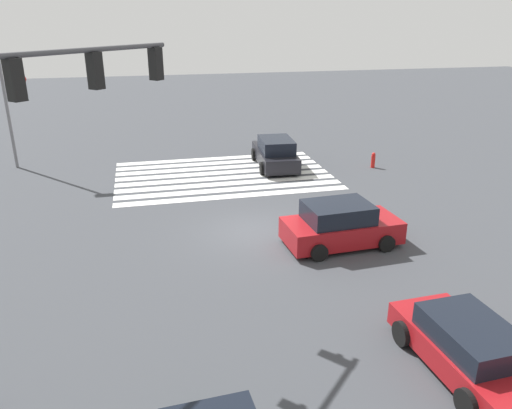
# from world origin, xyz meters

# --- Properties ---
(ground_plane) EXTENTS (110.94, 110.94, 0.00)m
(ground_plane) POSITION_xyz_m (0.00, 0.00, 0.00)
(ground_plane) COLOR #3D3F44
(crosswalk_markings) EXTENTS (11.20, 7.25, 0.01)m
(crosswalk_markings) POSITION_xyz_m (0.00, -7.57, 0.00)
(crosswalk_markings) COLOR silver
(crosswalk_markings) RESTS_ON ground_plane
(traffic_signal_mast) EXTENTS (4.58, 4.58, 7.49)m
(traffic_signal_mast) POSITION_xyz_m (6.34, 6.34, 5.50)
(traffic_signal_mast) COLOR #47474C
(traffic_signal_mast) RESTS_ON ground_plane
(car_0) EXTENTS (4.33, 2.40, 1.63)m
(car_0) POSITION_xyz_m (-2.76, 1.81, 0.77)
(car_0) COLOR maroon
(car_0) RESTS_ON ground_plane
(car_3) EXTENTS (2.39, 4.75, 1.65)m
(car_3) POSITION_xyz_m (-3.08, -8.48, 0.78)
(car_3) COLOR black
(car_3) RESTS_ON ground_plane
(car_4) EXTENTS (2.22, 4.22, 1.34)m
(car_4) POSITION_xyz_m (-3.02, 9.08, 0.65)
(car_4) COLOR maroon
(car_4) RESTS_ON ground_plane
(street_light_pole_a) EXTENTS (0.80, 0.36, 9.07)m
(street_light_pole_a) POSITION_xyz_m (10.98, -11.63, 5.35)
(street_light_pole_a) COLOR slate
(street_light_pole_a) RESTS_ON ground_plane
(fire_hydrant) EXTENTS (0.22, 0.22, 0.86)m
(fire_hydrant) POSITION_xyz_m (-8.34, -7.08, 0.43)
(fire_hydrant) COLOR red
(fire_hydrant) RESTS_ON ground_plane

